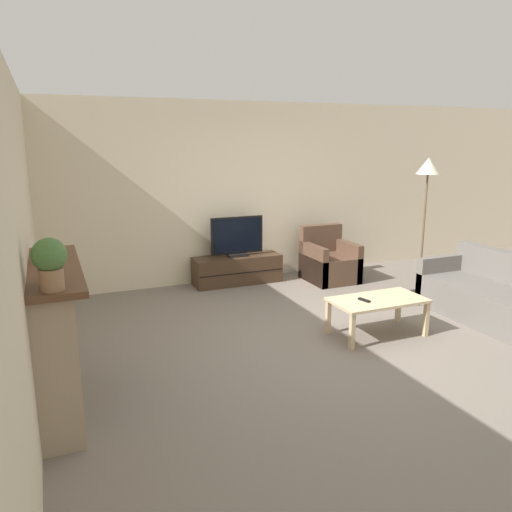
{
  "coord_description": "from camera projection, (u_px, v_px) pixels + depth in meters",
  "views": [
    {
      "loc": [
        -2.69,
        -4.38,
        2.15
      ],
      "look_at": [
        -0.54,
        0.71,
        0.85
      ],
      "focal_mm": 35.0,
      "sensor_mm": 36.0,
      "label": 1
    }
  ],
  "objects": [
    {
      "name": "ground_plane",
      "position": [
        327.0,
        341.0,
        5.44
      ],
      "size": [
        24.0,
        24.0,
        0.0
      ],
      "primitive_type": "plane",
      "color": "slate"
    },
    {
      "name": "wall_back",
      "position": [
        236.0,
        193.0,
        7.61
      ],
      "size": [
        12.0,
        0.06,
        2.7
      ],
      "color": "beige",
      "rests_on": "ground"
    },
    {
      "name": "floor_lamp",
      "position": [
        428.0,
        177.0,
        6.74
      ],
      "size": [
        0.32,
        0.32,
        1.91
      ],
      "color": "black",
      "rests_on": "ground"
    },
    {
      "name": "potted_plant",
      "position": [
        50.0,
        261.0,
        3.23
      ],
      "size": [
        0.22,
        0.22,
        0.35
      ],
      "color": "#936B4C",
      "rests_on": "fireplace"
    },
    {
      "name": "mantel_vase_left",
      "position": [
        51.0,
        269.0,
        3.43
      ],
      "size": [
        0.11,
        0.11,
        0.21
      ],
      "color": "#512D23",
      "rests_on": "fireplace"
    },
    {
      "name": "coffee_table",
      "position": [
        378.0,
        303.0,
        5.53
      ],
      "size": [
        1.05,
        0.56,
        0.43
      ],
      "color": "#CCB289",
      "rests_on": "ground"
    },
    {
      "name": "tv",
      "position": [
        237.0,
        238.0,
        7.47
      ],
      "size": [
        0.82,
        0.18,
        0.6
      ],
      "color": "black",
      "rests_on": "tv_stand"
    },
    {
      "name": "tv_stand",
      "position": [
        237.0,
        270.0,
        7.58
      ],
      "size": [
        1.34,
        0.42,
        0.42
      ],
      "color": "#422D1E",
      "rests_on": "ground"
    },
    {
      "name": "remote",
      "position": [
        364.0,
        300.0,
        5.44
      ],
      "size": [
        0.08,
        0.16,
        0.02
      ],
      "rotation": [
        0.0,
        0.0,
        0.26
      ],
      "color": "black",
      "rests_on": "coffee_table"
    },
    {
      "name": "fireplace",
      "position": [
        55.0,
        336.0,
        4.01
      ],
      "size": [
        0.42,
        1.6,
        1.18
      ],
      "color": "tan",
      "rests_on": "ground"
    },
    {
      "name": "mantel_clock",
      "position": [
        49.0,
        253.0,
        4.01
      ],
      "size": [
        0.08,
        0.11,
        0.15
      ],
      "color": "brown",
      "rests_on": "fireplace"
    },
    {
      "name": "armchair",
      "position": [
        329.0,
        263.0,
        7.74
      ],
      "size": [
        0.7,
        0.76,
        0.83
      ],
      "color": "brown",
      "rests_on": "ground"
    },
    {
      "name": "couch",
      "position": [
        500.0,
        301.0,
        5.93
      ],
      "size": [
        0.82,
        1.92,
        0.8
      ],
      "color": "#66605B",
      "rests_on": "ground"
    },
    {
      "name": "wall_left",
      "position": [
        22.0,
        240.0,
        4.04
      ],
      "size": [
        0.06,
        12.0,
        2.7
      ],
      "color": "beige",
      "rests_on": "ground"
    }
  ]
}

